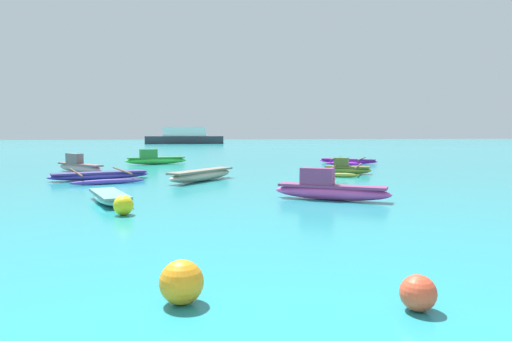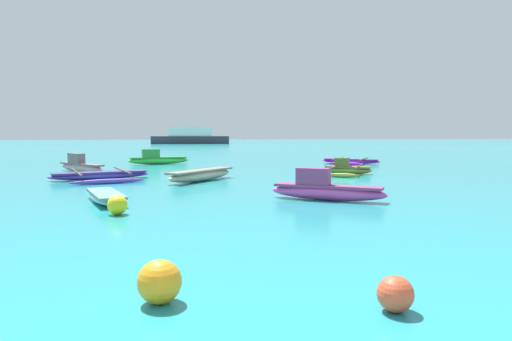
{
  "view_description": "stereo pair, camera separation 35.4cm",
  "coord_description": "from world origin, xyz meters",
  "px_view_note": "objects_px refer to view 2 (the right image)",
  "views": [
    {
      "loc": [
        -0.58,
        -1.65,
        2.05
      ],
      "look_at": [
        2.41,
        19.23,
        0.25
      ],
      "focal_mm": 32.0,
      "sensor_mm": 36.0,
      "label": 1
    },
    {
      "loc": [
        -0.23,
        -1.7,
        2.05
      ],
      "look_at": [
        2.41,
        19.23,
        0.25
      ],
      "focal_mm": 32.0,
      "sensor_mm": 36.0,
      "label": 2
    }
  ],
  "objects_px": {
    "moored_boat_4": "(325,189)",
    "moored_boat_5": "(351,161)",
    "mooring_buoy_0": "(160,282)",
    "moored_boat_1": "(347,169)",
    "mooring_buoy_2": "(117,205)",
    "mooring_buoy_1": "(395,294)",
    "moored_boat_7": "(81,166)",
    "moored_boat_2": "(106,197)",
    "moored_boat_6": "(201,175)",
    "distant_ferry": "(190,137)",
    "moored_boat_3": "(157,159)",
    "moored_boat_0": "(100,175)"
  },
  "relations": [
    {
      "from": "moored_boat_0",
      "to": "moored_boat_3",
      "type": "height_order",
      "value": "moored_boat_3"
    },
    {
      "from": "mooring_buoy_0",
      "to": "moored_boat_2",
      "type": "bearing_deg",
      "value": 105.22
    },
    {
      "from": "moored_boat_3",
      "to": "distant_ferry",
      "type": "relative_size",
      "value": 0.3
    },
    {
      "from": "moored_boat_2",
      "to": "moored_boat_7",
      "type": "xyz_separation_m",
      "value": [
        -3.26,
        10.43,
        0.16
      ]
    },
    {
      "from": "moored_boat_5",
      "to": "mooring_buoy_0",
      "type": "distance_m",
      "value": 25.15
    },
    {
      "from": "moored_boat_0",
      "to": "moored_boat_2",
      "type": "distance_m",
      "value": 6.86
    },
    {
      "from": "moored_boat_7",
      "to": "moored_boat_5",
      "type": "bearing_deg",
      "value": 63.64
    },
    {
      "from": "moored_boat_1",
      "to": "moored_boat_2",
      "type": "distance_m",
      "value": 12.56
    },
    {
      "from": "moored_boat_7",
      "to": "moored_boat_6",
      "type": "bearing_deg",
      "value": 8.73
    },
    {
      "from": "mooring_buoy_1",
      "to": "mooring_buoy_2",
      "type": "relative_size",
      "value": 0.86
    },
    {
      "from": "moored_boat_4",
      "to": "moored_boat_5",
      "type": "height_order",
      "value": "moored_boat_4"
    },
    {
      "from": "moored_boat_4",
      "to": "moored_boat_1",
      "type": "bearing_deg",
      "value": 97.11
    },
    {
      "from": "moored_boat_2",
      "to": "distant_ferry",
      "type": "distance_m",
      "value": 64.98
    },
    {
      "from": "moored_boat_6",
      "to": "mooring_buoy_1",
      "type": "xyz_separation_m",
      "value": [
        2.12,
        -14.23,
        -0.05
      ]
    },
    {
      "from": "moored_boat_6",
      "to": "moored_boat_1",
      "type": "bearing_deg",
      "value": -33.98
    },
    {
      "from": "moored_boat_4",
      "to": "moored_boat_5",
      "type": "distance_m",
      "value": 16.31
    },
    {
      "from": "moored_boat_0",
      "to": "mooring_buoy_2",
      "type": "xyz_separation_m",
      "value": [
        2.22,
        -8.74,
        0.06
      ]
    },
    {
      "from": "moored_boat_6",
      "to": "mooring_buoy_2",
      "type": "xyz_separation_m",
      "value": [
        -2.09,
        -7.55,
        -0.02
      ]
    },
    {
      "from": "moored_boat_2",
      "to": "moored_boat_7",
      "type": "distance_m",
      "value": 10.93
    },
    {
      "from": "moored_boat_7",
      "to": "mooring_buoy_1",
      "type": "bearing_deg",
      "value": -18.99
    },
    {
      "from": "moored_boat_1",
      "to": "moored_boat_7",
      "type": "bearing_deg",
      "value": -165.11
    },
    {
      "from": "moored_boat_1",
      "to": "mooring_buoy_0",
      "type": "height_order",
      "value": "moored_boat_1"
    },
    {
      "from": "moored_boat_1",
      "to": "moored_boat_5",
      "type": "bearing_deg",
      "value": 95.97
    },
    {
      "from": "distant_ferry",
      "to": "moored_boat_2",
      "type": "bearing_deg",
      "value": -91.15
    },
    {
      "from": "moored_boat_0",
      "to": "moored_boat_4",
      "type": "height_order",
      "value": "moored_boat_4"
    },
    {
      "from": "moored_boat_7",
      "to": "mooring_buoy_0",
      "type": "xyz_separation_m",
      "value": [
        5.47,
        -18.56,
        -0.07
      ]
    },
    {
      "from": "moored_boat_2",
      "to": "mooring_buoy_2",
      "type": "xyz_separation_m",
      "value": [
        0.68,
        -2.05,
        0.07
      ]
    },
    {
      "from": "moored_boat_0",
      "to": "moored_boat_3",
      "type": "relative_size",
      "value": 1.25
    },
    {
      "from": "moored_boat_3",
      "to": "moored_boat_6",
      "type": "xyz_separation_m",
      "value": [
        2.69,
        -10.23,
        -0.08
      ]
    },
    {
      "from": "moored_boat_3",
      "to": "moored_boat_4",
      "type": "relative_size",
      "value": 1.16
    },
    {
      "from": "moored_boat_3",
      "to": "moored_boat_4",
      "type": "xyz_separation_m",
      "value": [
        6.35,
        -16.06,
        -0.0
      ]
    },
    {
      "from": "moored_boat_2",
      "to": "moored_boat_5",
      "type": "height_order",
      "value": "moored_boat_5"
    },
    {
      "from": "moored_boat_2",
      "to": "mooring_buoy_1",
      "type": "bearing_deg",
      "value": 8.98
    },
    {
      "from": "moored_boat_2",
      "to": "mooring_buoy_2",
      "type": "height_order",
      "value": "mooring_buoy_2"
    },
    {
      "from": "moored_boat_7",
      "to": "mooring_buoy_1",
      "type": "relative_size",
      "value": 7.71
    },
    {
      "from": "moored_boat_4",
      "to": "distant_ferry",
      "type": "height_order",
      "value": "distant_ferry"
    },
    {
      "from": "moored_boat_0",
      "to": "moored_boat_5",
      "type": "relative_size",
      "value": 1.15
    },
    {
      "from": "mooring_buoy_2",
      "to": "moored_boat_2",
      "type": "bearing_deg",
      "value": 108.39
    },
    {
      "from": "moored_boat_0",
      "to": "moored_boat_5",
      "type": "xyz_separation_m",
      "value": [
        13.97,
        8.16,
        -0.02
      ]
    },
    {
      "from": "mooring_buoy_0",
      "to": "moored_boat_5",
      "type": "bearing_deg",
      "value": 66.01
    },
    {
      "from": "moored_boat_0",
      "to": "moored_boat_4",
      "type": "xyz_separation_m",
      "value": [
        7.98,
        -7.0,
        0.16
      ]
    },
    {
      "from": "moored_boat_6",
      "to": "moored_boat_7",
      "type": "xyz_separation_m",
      "value": [
        -6.04,
        4.93,
        0.07
      ]
    },
    {
      "from": "moored_boat_4",
      "to": "mooring_buoy_1",
      "type": "relative_size",
      "value": 7.94
    },
    {
      "from": "moored_boat_0",
      "to": "moored_boat_5",
      "type": "height_order",
      "value": "moored_boat_0"
    },
    {
      "from": "moored_boat_2",
      "to": "moored_boat_7",
      "type": "bearing_deg",
      "value": 177.06
    },
    {
      "from": "moored_boat_0",
      "to": "mooring_buoy_0",
      "type": "bearing_deg",
      "value": -95.82
    },
    {
      "from": "moored_boat_2",
      "to": "mooring_buoy_1",
      "type": "xyz_separation_m",
      "value": [
        4.89,
        -8.72,
        0.04
      ]
    },
    {
      "from": "moored_boat_1",
      "to": "mooring_buoy_2",
      "type": "distance_m",
      "value": 13.45
    },
    {
      "from": "moored_boat_6",
      "to": "distant_ferry",
      "type": "xyz_separation_m",
      "value": [
        -1.47,
        59.45,
        0.9
      ]
    },
    {
      "from": "mooring_buoy_1",
      "to": "moored_boat_7",
      "type": "bearing_deg",
      "value": 113.07
    }
  ]
}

